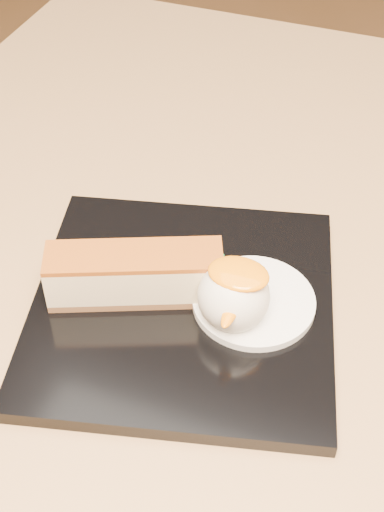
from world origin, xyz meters
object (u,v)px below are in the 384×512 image
at_px(cheesecake, 135,274).
at_px(table, 266,372).
at_px(ice_cream_scoop, 234,296).
at_px(dessert_plate, 183,306).

bearing_deg(cheesecake, table, 22.33).
xyz_separation_m(table, ice_cream_scoop, (-0.01, -0.09, 0.19)).
bearing_deg(ice_cream_scoop, cheesecake, 180.00).
height_order(dessert_plate, ice_cream_scoop, ice_cream_scoop).
bearing_deg(table, dessert_plate, -122.85).
relative_size(table, dessert_plate, 3.64).
xyz_separation_m(table, cheesecake, (-0.09, -0.09, 0.19)).
height_order(table, dessert_plate, dessert_plate).
xyz_separation_m(dessert_plate, ice_cream_scoop, (0.04, -0.00, 0.03)).
height_order(cheesecake, ice_cream_scoop, ice_cream_scoop).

